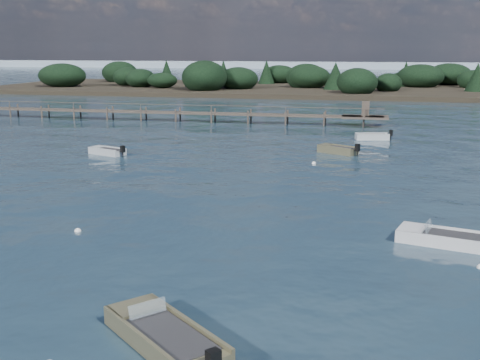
% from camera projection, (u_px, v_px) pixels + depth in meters
% --- Properties ---
extents(ground, '(400.00, 400.00, 0.00)m').
position_uv_depth(ground, '(335.00, 114.00, 78.21)').
color(ground, '#172937').
rests_on(ground, ground).
extents(tender_far_white, '(3.54, 2.72, 1.24)m').
position_uv_depth(tender_far_white, '(338.00, 151.00, 49.13)').
color(tender_far_white, '#676245').
rests_on(tender_far_white, ground).
extents(dinghy_near_olive, '(4.62, 4.35, 1.22)m').
position_uv_depth(dinghy_near_olive, '(165.00, 339.00, 17.56)').
color(dinghy_near_olive, '#676245').
rests_on(dinghy_near_olive, ground).
extents(dinghy_mid_white_a, '(4.96, 2.83, 1.14)m').
position_uv_depth(dinghy_mid_white_a, '(450.00, 241.00, 26.44)').
color(dinghy_mid_white_a, silver).
rests_on(dinghy_mid_white_a, ground).
extents(tender_far_grey, '(3.49, 2.32, 1.12)m').
position_uv_depth(tender_far_grey, '(107.00, 153.00, 48.59)').
color(tender_far_grey, '#ADB2B4').
rests_on(tender_far_grey, ground).
extents(tender_far_grey_b, '(3.50, 1.79, 1.17)m').
position_uv_depth(tender_far_grey_b, '(372.00, 138.00, 56.40)').
color(tender_far_grey_b, '#ADB2B4').
rests_on(tender_far_grey_b, ground).
extents(buoy_c, '(0.32, 0.32, 0.32)m').
position_uv_depth(buoy_c, '(78.00, 231.00, 28.33)').
color(buoy_c, white).
rests_on(buoy_c, ground).
extents(buoy_e, '(0.32, 0.32, 0.32)m').
position_uv_depth(buoy_e, '(314.00, 164.00, 44.81)').
color(buoy_e, white).
rests_on(buoy_e, ground).
extents(jetty, '(64.50, 3.20, 3.40)m').
position_uv_depth(jetty, '(143.00, 112.00, 71.05)').
color(jetty, '#4E4339').
rests_on(jetty, ground).
extents(distant_haze, '(280.00, 20.00, 2.40)m').
position_uv_depth(distant_haze, '(149.00, 67.00, 259.06)').
color(distant_haze, '#97AABA').
rests_on(distant_haze, ground).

